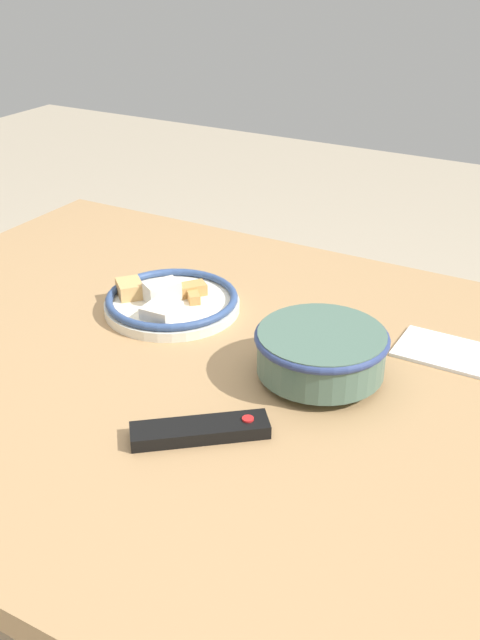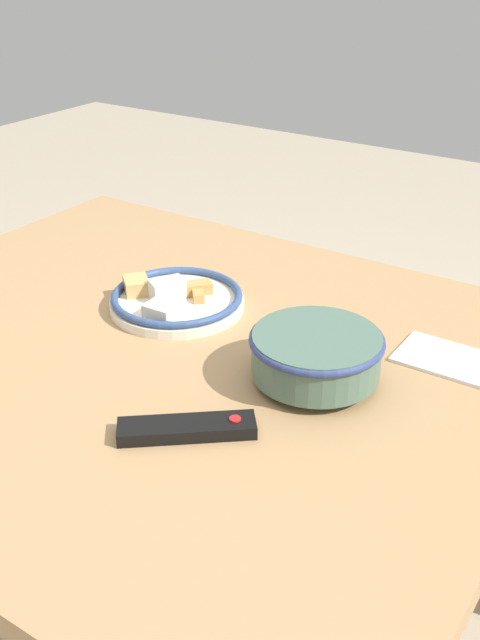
% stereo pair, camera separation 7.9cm
% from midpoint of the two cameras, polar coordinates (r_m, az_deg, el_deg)
% --- Properties ---
extents(ground_plane, '(8.00, 8.00, 0.00)m').
position_cam_midpoint_polar(ground_plane, '(1.78, -3.54, -23.14)').
color(ground_plane, '#B7A88E').
extents(dining_table, '(1.26, 1.07, 0.74)m').
position_cam_midpoint_polar(dining_table, '(1.33, -4.38, -4.85)').
color(dining_table, tan).
rests_on(dining_table, ground_plane).
extents(noodle_bowl, '(0.21, 0.21, 0.08)m').
position_cam_midpoint_polar(noodle_bowl, '(1.17, 7.73, -2.63)').
color(noodle_bowl, '#4C6B5B').
rests_on(noodle_bowl, dining_table).
extents(food_plate, '(0.25, 0.25, 0.05)m').
position_cam_midpoint_polar(food_plate, '(1.40, -3.36, 1.56)').
color(food_plate, silver).
rests_on(food_plate, dining_table).
extents(tv_remote, '(0.18, 0.16, 0.02)m').
position_cam_midpoint_polar(tv_remote, '(1.07, -1.93, -8.29)').
color(tv_remote, black).
rests_on(tv_remote, dining_table).
extents(folded_napkin, '(0.16, 0.11, 0.01)m').
position_cam_midpoint_polar(folded_napkin, '(1.30, 17.15, -2.88)').
color(folded_napkin, white).
rests_on(folded_napkin, dining_table).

